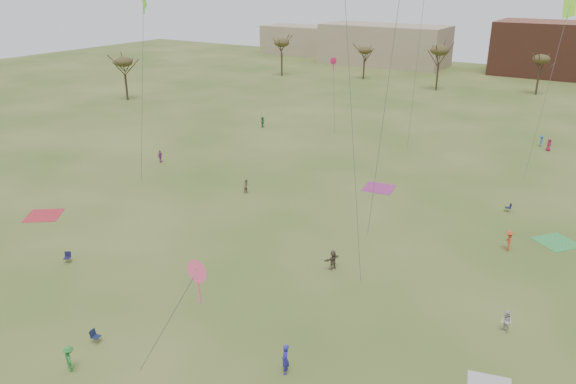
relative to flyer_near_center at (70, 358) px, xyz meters
The scene contains 21 objects.
ground 8.00m from the flyer_near_center, 67.95° to the left, with size 260.00×260.00×0.00m, color #324D18.
flyer_near_center is the anchor object (origin of this frame).
flyer_near_right 12.65m from the flyer_near_center, 31.07° to the left, with size 0.69×0.46×1.91m, color #29229F.
spectator_fore_b 29.81m from the flyer_near_center, 105.71° to the left, with size 0.75×0.58×1.54m, color #896B57.
spectator_fore_c 20.36m from the flyer_near_center, 68.58° to the left, with size 1.49×0.47×1.61m, color brown.
flyer_mid_b 35.00m from the flyer_near_center, 58.06° to the left, with size 1.16×0.67×1.79m, color #C44724.
spectator_mid_d 39.22m from the flyer_near_center, 126.62° to the left, with size 0.91×0.38×1.55m, color #943F97.
spectator_mid_e 27.27m from the flyer_near_center, 40.02° to the left, with size 0.75×0.59×1.55m, color silver.
flyer_far_a 56.96m from the flyer_near_center, 113.04° to the left, with size 1.53×0.49×1.65m, color #267439.
flyer_far_b 64.67m from the flyer_near_center, 74.82° to the left, with size 0.80×0.52×1.64m, color #9E1B43.
flyer_far_c 65.89m from the flyer_near_center, 76.20° to the left, with size 0.99×0.57×1.53m, color #22599D.
blanket_red 25.12m from the flyer_near_center, 147.91° to the left, with size 3.13×3.13×0.03m, color red.
blanket_plum 37.68m from the flyer_near_center, 84.84° to the left, with size 3.23×3.23×0.03m, color #9A2F77.
blanket_olive 40.01m from the flyer_near_center, 56.87° to the left, with size 3.12×3.12×0.03m, color green.
camp_chair_left 14.14m from the flyer_near_center, 143.21° to the left, with size 0.72×0.73×0.87m.
camp_chair_center 2.80m from the flyer_near_center, 109.22° to the left, with size 0.62×0.59×0.87m.
camp_chair_right 41.79m from the flyer_near_center, 66.33° to the left, with size 0.70×0.67×0.87m.
tree_line 86.72m from the flyer_near_center, 89.91° to the left, with size 117.44×49.32×8.91m.
building_tan 126.56m from the flyer_near_center, 104.66° to the left, with size 32.00×14.00×10.00m, color #937F60.
building_brick 127.73m from the flyer_near_center, 86.41° to the left, with size 26.00×16.00×12.00m, color brown.
building_tan_west 143.50m from the flyer_near_center, 115.61° to the left, with size 20.00×12.00×8.00m, color #937F60.
Camera 1 is at (21.94, -23.07, 21.73)m, focal length 34.45 mm.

